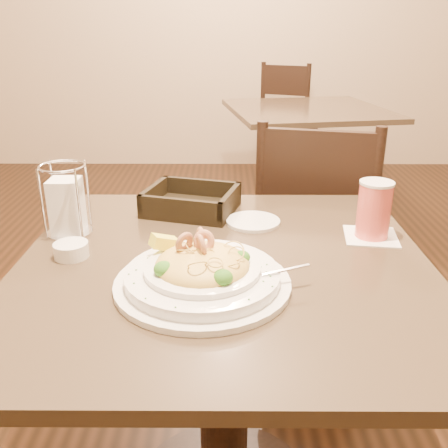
{
  "coord_description": "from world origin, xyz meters",
  "views": [
    {
      "loc": [
        0.01,
        -0.98,
        1.22
      ],
      "look_at": [
        0.0,
        0.02,
        0.82
      ],
      "focal_mm": 40.0,
      "sensor_mm": 36.0,
      "label": 1
    }
  ],
  "objects_px": {
    "dining_chair_near": "(314,237)",
    "dining_chair_far": "(288,117)",
    "drink_glass": "(374,210)",
    "pasta_bowl": "(202,272)",
    "napkin_caddy": "(67,205)",
    "side_plate": "(253,222)",
    "main_table": "(224,350)",
    "background_table": "(305,146)",
    "bread_basket": "(191,203)",
    "butter_ramekin": "(71,250)"
  },
  "relations": [
    {
      "from": "background_table",
      "to": "butter_ramekin",
      "type": "relative_size",
      "value": 13.75
    },
    {
      "from": "dining_chair_far",
      "to": "pasta_bowl",
      "type": "height_order",
      "value": "dining_chair_far"
    },
    {
      "from": "background_table",
      "to": "dining_chair_far",
      "type": "height_order",
      "value": "dining_chair_far"
    },
    {
      "from": "main_table",
      "to": "dining_chair_far",
      "type": "height_order",
      "value": "dining_chair_far"
    },
    {
      "from": "butter_ramekin",
      "to": "napkin_caddy",
      "type": "bearing_deg",
      "value": 107.82
    },
    {
      "from": "pasta_bowl",
      "to": "napkin_caddy",
      "type": "bearing_deg",
      "value": 142.01
    },
    {
      "from": "dining_chair_far",
      "to": "pasta_bowl",
      "type": "bearing_deg",
      "value": 103.34
    },
    {
      "from": "background_table",
      "to": "drink_glass",
      "type": "xyz_separation_m",
      "value": [
        -0.14,
        -1.94,
        0.3
      ]
    },
    {
      "from": "drink_glass",
      "to": "background_table",
      "type": "bearing_deg",
      "value": 85.92
    },
    {
      "from": "dining_chair_far",
      "to": "napkin_caddy",
      "type": "xyz_separation_m",
      "value": [
        -0.89,
        -2.97,
        0.31
      ]
    },
    {
      "from": "dining_chair_near",
      "to": "drink_glass",
      "type": "height_order",
      "value": "dining_chair_near"
    },
    {
      "from": "background_table",
      "to": "drink_glass",
      "type": "bearing_deg",
      "value": -94.08
    },
    {
      "from": "background_table",
      "to": "side_plate",
      "type": "bearing_deg",
      "value": -102.75
    },
    {
      "from": "dining_chair_near",
      "to": "main_table",
      "type": "bearing_deg",
      "value": 77.65
    },
    {
      "from": "dining_chair_far",
      "to": "napkin_caddy",
      "type": "bearing_deg",
      "value": 96.32
    },
    {
      "from": "dining_chair_near",
      "to": "drink_glass",
      "type": "distance_m",
      "value": 0.63
    },
    {
      "from": "dining_chair_near",
      "to": "dining_chair_far",
      "type": "distance_m",
      "value": 2.44
    },
    {
      "from": "bread_basket",
      "to": "background_table",
      "type": "bearing_deg",
      "value": 71.66
    },
    {
      "from": "drink_glass",
      "to": "bread_basket",
      "type": "height_order",
      "value": "drink_glass"
    },
    {
      "from": "pasta_bowl",
      "to": "dining_chair_near",
      "type": "bearing_deg",
      "value": 65.22
    },
    {
      "from": "main_table",
      "to": "dining_chair_near",
      "type": "relative_size",
      "value": 0.97
    },
    {
      "from": "pasta_bowl",
      "to": "side_plate",
      "type": "xyz_separation_m",
      "value": [
        0.12,
        0.33,
        -0.03
      ]
    },
    {
      "from": "background_table",
      "to": "dining_chair_far",
      "type": "bearing_deg",
      "value": 89.23
    },
    {
      "from": "main_table",
      "to": "dining_chair_far",
      "type": "bearing_deg",
      "value": 80.74
    },
    {
      "from": "background_table",
      "to": "pasta_bowl",
      "type": "distance_m",
      "value": 2.27
    },
    {
      "from": "background_table",
      "to": "napkin_caddy",
      "type": "height_order",
      "value": "napkin_caddy"
    },
    {
      "from": "background_table",
      "to": "pasta_bowl",
      "type": "relative_size",
      "value": 2.71
    },
    {
      "from": "background_table",
      "to": "dining_chair_near",
      "type": "height_order",
      "value": "dining_chair_near"
    },
    {
      "from": "bread_basket",
      "to": "butter_ramekin",
      "type": "distance_m",
      "value": 0.38
    },
    {
      "from": "main_table",
      "to": "drink_glass",
      "type": "xyz_separation_m",
      "value": [
        0.36,
        0.14,
        0.3
      ]
    },
    {
      "from": "drink_glass",
      "to": "napkin_caddy",
      "type": "xyz_separation_m",
      "value": [
        -0.74,
        0.02,
        0.01
      ]
    },
    {
      "from": "dining_chair_near",
      "to": "pasta_bowl",
      "type": "height_order",
      "value": "dining_chair_near"
    },
    {
      "from": "dining_chair_far",
      "to": "butter_ramekin",
      "type": "xyz_separation_m",
      "value": [
        -0.85,
        -3.1,
        0.25
      ]
    },
    {
      "from": "background_table",
      "to": "pasta_bowl",
      "type": "height_order",
      "value": "pasta_bowl"
    },
    {
      "from": "bread_basket",
      "to": "butter_ramekin",
      "type": "height_order",
      "value": "bread_basket"
    },
    {
      "from": "pasta_bowl",
      "to": "drink_glass",
      "type": "relative_size",
      "value": 2.74
    },
    {
      "from": "napkin_caddy",
      "to": "side_plate",
      "type": "height_order",
      "value": "napkin_caddy"
    },
    {
      "from": "pasta_bowl",
      "to": "butter_ramekin",
      "type": "height_order",
      "value": "pasta_bowl"
    },
    {
      "from": "dining_chair_far",
      "to": "main_table",
      "type": "bearing_deg",
      "value": 103.75
    },
    {
      "from": "background_table",
      "to": "bread_basket",
      "type": "bearing_deg",
      "value": -108.34
    },
    {
      "from": "dining_chair_far",
      "to": "bread_basket",
      "type": "xyz_separation_m",
      "value": [
        -0.6,
        -2.81,
        0.26
      ]
    },
    {
      "from": "dining_chair_near",
      "to": "drink_glass",
      "type": "xyz_separation_m",
      "value": [
        0.03,
        -0.55,
        0.31
      ]
    },
    {
      "from": "background_table",
      "to": "side_plate",
      "type": "height_order",
      "value": "side_plate"
    },
    {
      "from": "main_table",
      "to": "dining_chair_near",
      "type": "xyz_separation_m",
      "value": [
        0.32,
        0.68,
        -0.01
      ]
    },
    {
      "from": "main_table",
      "to": "pasta_bowl",
      "type": "distance_m",
      "value": 0.29
    },
    {
      "from": "pasta_bowl",
      "to": "drink_glass",
      "type": "height_order",
      "value": "drink_glass"
    },
    {
      "from": "dining_chair_near",
      "to": "side_plate",
      "type": "height_order",
      "value": "dining_chair_near"
    },
    {
      "from": "background_table",
      "to": "side_plate",
      "type": "xyz_separation_m",
      "value": [
        -0.42,
        -1.86,
        0.24
      ]
    },
    {
      "from": "drink_glass",
      "to": "butter_ramekin",
      "type": "distance_m",
      "value": 0.71
    },
    {
      "from": "pasta_bowl",
      "to": "side_plate",
      "type": "relative_size",
      "value": 2.75
    }
  ]
}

